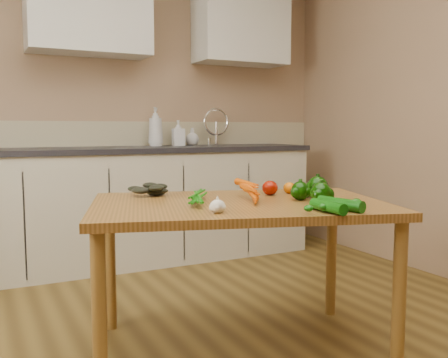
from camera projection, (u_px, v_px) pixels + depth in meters
The scene contains 18 objects.
room at pixel (234, 76), 1.93m from camera, with size 4.04×5.04×2.64m.
counter_run at pixel (138, 204), 3.90m from camera, with size 2.84×0.64×1.14m.
upper_cabinets at pixel (166, 15), 4.00m from camera, with size 2.15×0.35×0.70m.
table at pixel (239, 219), 2.29m from camera, with size 1.51×1.20×0.71m.
soap_bottle_a at pixel (156, 127), 4.03m from camera, with size 0.12×0.12×0.31m, color silver.
soap_bottle_b at pixel (178, 133), 4.11m from camera, with size 0.09×0.10×0.21m, color silver.
soap_bottle_c at pixel (192, 137), 4.22m from camera, with size 0.11×0.11×0.15m, color silver.
carrot_bunch at pixel (234, 194), 2.29m from camera, with size 0.25×0.19×0.07m, color #DA5405, non-canonical shape.
leafy_greens at pixel (149, 186), 2.50m from camera, with size 0.19×0.17×0.09m, color black, non-canonical shape.
garlic_bulb at pixel (218, 206), 1.98m from camera, with size 0.06×0.06×0.05m, color silver.
pepper_a at pixel (300, 191), 2.34m from camera, with size 0.09×0.09×0.09m, color black.
pepper_b at pixel (318, 187), 2.40m from camera, with size 0.10×0.10×0.10m, color black.
pepper_c at pixel (321, 193), 2.21m from camera, with size 0.10×0.10×0.10m, color black.
tomato_a at pixel (270, 188), 2.51m from camera, with size 0.08×0.08×0.07m, color #8D1102.
tomato_b at pixel (290, 188), 2.56m from camera, with size 0.06×0.06×0.06m, color orange.
tomato_c at pixel (302, 190), 2.51m from camera, with size 0.06×0.06×0.06m, color orange.
zucchini_a at pixel (340, 204), 2.05m from camera, with size 0.05×0.05×0.22m, color #094807.
zucchini_b at pixel (328, 207), 1.99m from camera, with size 0.05×0.05×0.19m, color #094807.
Camera 1 is at (-0.91, -1.56, 1.04)m, focal length 40.00 mm.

